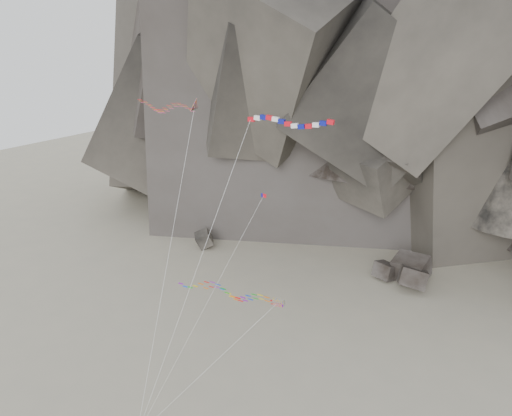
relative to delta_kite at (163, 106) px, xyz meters
The scene contains 7 objects.
ground 30.71m from the delta_kite, 40.24° to the right, with size 260.00×260.00×0.00m, color gray.
headland 65.68m from the delta_kite, 83.75° to the left, with size 110.00×70.00×84.00m, color #4E4840, non-canonical shape.
boulder_field 41.74m from the delta_kite, 101.48° to the left, with size 72.82×13.02×7.84m.
delta_kite is the anchor object (origin of this frame).
banner_kite 16.59m from the delta_kite, ahead, with size 12.35×15.05×28.31m.
parafoil_kite 21.34m from the delta_kite, 16.03° to the right, with size 14.01×14.40×9.70m.
pennant_kite 18.06m from the delta_kite, 21.86° to the right, with size 5.78×14.58×20.49m.
Camera 1 is at (29.12, -37.54, 36.39)m, focal length 35.00 mm.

